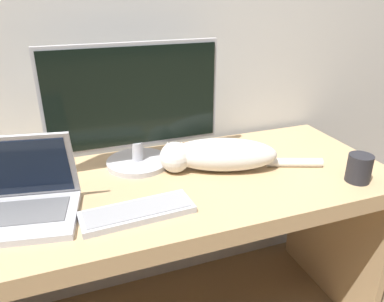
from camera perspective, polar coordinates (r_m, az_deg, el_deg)
The scene contains 6 objects.
desk at distance 1.35m, azimuth -5.01°, elevation -10.18°, with size 1.68×0.64×0.72m.
monitor at distance 1.34m, azimuth -8.77°, elevation 6.60°, with size 0.62×0.23×0.45m.
laptop at distance 1.19m, azimuth -24.92°, elevation -7.06°, with size 0.36×0.29×0.25m.
external_keyboard at distance 1.12m, azimuth -8.33°, elevation -9.18°, with size 0.34×0.13×0.02m.
cat at distance 1.35m, azimuth 3.93°, elevation -0.50°, with size 0.58×0.27×0.12m.
coffee_mug at distance 1.39m, azimuth 24.12°, elevation -2.41°, with size 0.08×0.08×0.10m.
Camera 1 is at (-0.28, -0.76, 1.33)m, focal length 35.00 mm.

